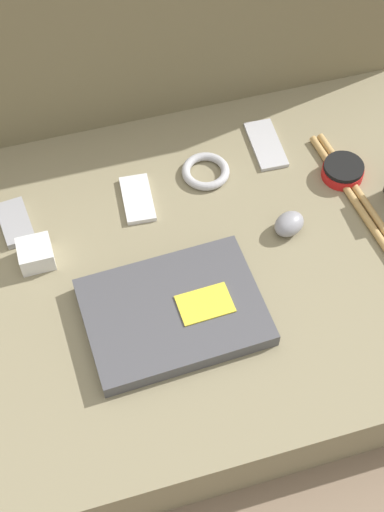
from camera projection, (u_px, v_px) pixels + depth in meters
name	position (u px, v px, depth m)	size (l,w,h in m)	color
ground_plane	(192.00, 300.00, 1.38)	(8.00, 8.00, 0.00)	#7A6651
couch_seat	(192.00, 282.00, 1.32)	(1.15, 0.74, 0.13)	#847A5B
couch_backrest	(125.00, 26.00, 1.39)	(1.15, 0.20, 0.58)	#756B4C
laptop	(174.00, 312.00, 1.19)	(0.30, 0.23, 0.03)	#47474C
computer_mouse	(289.00, 224.00, 1.29)	(0.07, 0.07, 0.04)	gray
speaker_puck	(343.00, 171.00, 1.37)	(0.08, 0.08, 0.03)	red
phone_silver	(15.00, 223.00, 1.31)	(0.06, 0.11, 0.01)	#99999E
phone_black	(266.00, 144.00, 1.42)	(0.06, 0.13, 0.01)	#B7B7BC
phone_small	(137.00, 199.00, 1.34)	(0.06, 0.11, 0.01)	silver
charger_brick	(36.00, 254.00, 1.25)	(0.06, 0.06, 0.04)	silver
cable_coil	(206.00, 171.00, 1.38)	(0.09, 0.09, 0.02)	#B2B2B7
drumstick_pair	(364.00, 207.00, 1.33)	(0.07, 0.39, 0.01)	tan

